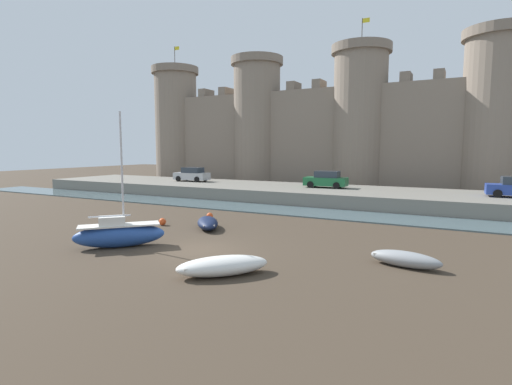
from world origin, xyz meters
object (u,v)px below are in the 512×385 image
car_quay_centre_west (192,175)px  mooring_buoy_near_shore (210,216)px  rowboat_foreground_centre (223,265)px  car_quay_west (326,180)px  rowboat_near_channel_right (405,259)px  rowboat_foreground_right (208,223)px  mooring_buoy_near_channel (162,222)px  sailboat_foreground_left (119,234)px

car_quay_centre_west → mooring_buoy_near_shore: bearing=-49.1°
rowboat_foreground_centre → car_quay_centre_west: 31.25m
rowboat_foreground_centre → car_quay_west: 24.56m
mooring_buoy_near_shore → car_quay_west: 14.60m
rowboat_foreground_centre → mooring_buoy_near_shore: 12.92m
rowboat_foreground_centre → rowboat_near_channel_right: bearing=36.1°
rowboat_foreground_right → rowboat_foreground_centre: (5.89, -7.42, 0.02)m
car_quay_west → rowboat_foreground_centre: bearing=-81.5°
mooring_buoy_near_shore → car_quay_centre_west: car_quay_centre_west is taller
rowboat_foreground_right → mooring_buoy_near_channel: bearing=-171.6°
rowboat_foreground_right → car_quay_centre_west: car_quay_centre_west is taller
rowboat_foreground_right → car_quay_centre_west: 21.80m
sailboat_foreground_left → mooring_buoy_near_shore: sailboat_foreground_left is taller
rowboat_foreground_right → car_quay_centre_west: bearing=129.5°
rowboat_near_channel_right → car_quay_west: bearing=116.8°
mooring_buoy_near_channel → car_quay_west: size_ratio=0.11×
mooring_buoy_near_channel → car_quay_west: car_quay_west is taller
rowboat_near_channel_right → rowboat_foreground_centre: rowboat_foreground_centre is taller
rowboat_foreground_right → mooring_buoy_near_shore: (-1.85, 2.92, -0.15)m
rowboat_foreground_centre → rowboat_foreground_right: bearing=128.4°
rowboat_foreground_centre → car_quay_centre_west: bearing=129.2°
mooring_buoy_near_channel → sailboat_foreground_left: bearing=-70.4°
rowboat_near_channel_right → rowboat_foreground_centre: (-6.30, -4.60, 0.04)m
rowboat_foreground_right → rowboat_near_channel_right: rowboat_foreground_right is taller
sailboat_foreground_left → rowboat_near_channel_right: size_ratio=2.22×
sailboat_foreground_left → mooring_buoy_near_channel: (-1.98, 5.54, -0.45)m
rowboat_foreground_centre → mooring_buoy_near_channel: 11.50m
car_quay_centre_west → rowboat_foreground_right: bearing=-50.5°
sailboat_foreground_left → rowboat_foreground_centre: (7.19, -1.39, -0.29)m
rowboat_foreground_centre → car_quay_west: car_quay_west is taller
mooring_buoy_near_channel → car_quay_centre_west: size_ratio=0.11×
rowboat_foreground_right → car_quay_west: 17.04m
sailboat_foreground_left → mooring_buoy_near_shore: (-0.55, 8.95, -0.46)m
rowboat_near_channel_right → rowboat_foreground_centre: 7.80m
rowboat_near_channel_right → mooring_buoy_near_shore: rowboat_near_channel_right is taller
sailboat_foreground_left → rowboat_near_channel_right: (13.50, 3.20, -0.33)m
rowboat_foreground_right → rowboat_near_channel_right: size_ratio=1.08×
rowboat_near_channel_right → car_quay_west: (-9.94, 19.63, 1.67)m
rowboat_foreground_right → rowboat_near_channel_right: bearing=-13.0°
rowboat_foreground_right → rowboat_foreground_centre: 9.47m
sailboat_foreground_left → mooring_buoy_near_shore: 8.98m
sailboat_foreground_left → car_quay_centre_west: bearing=118.8°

